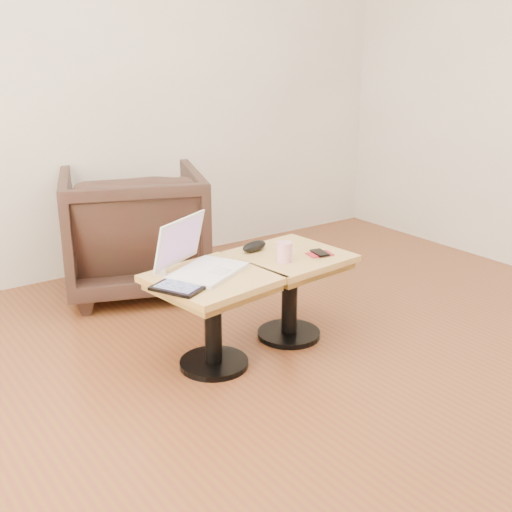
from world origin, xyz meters
TOP-DOWN VIEW (x-y plane):
  - room_shell at (0.00, 0.00)m, footprint 4.52×4.52m
  - side_table_left at (-0.28, 0.59)m, footprint 0.59×0.59m
  - side_table_right at (0.23, 0.64)m, footprint 0.57×0.57m
  - laptop at (-0.30, 0.68)m, footprint 0.47×0.45m
  - tablet at (-0.49, 0.54)m, footprint 0.26×0.28m
  - charging_adapter at (-0.47, 0.75)m, footprint 0.05×0.05m
  - glasses_case at (0.10, 0.79)m, footprint 0.18×0.11m
  - striped_cup at (0.12, 0.56)m, footprint 0.08×0.08m
  - earbuds_tangle at (0.25, 0.69)m, footprint 0.07×0.05m
  - phone_on_sleeve at (0.34, 0.54)m, footprint 0.14×0.12m
  - armchair at (-0.14, 1.77)m, footprint 1.10×1.11m

SIDE VIEW (x-z plane):
  - side_table_left at x=-0.28m, z-range 0.12..0.59m
  - side_table_right at x=0.23m, z-range 0.12..0.59m
  - armchair at x=-0.14m, z-range 0.00..0.79m
  - earbuds_tangle at x=0.25m, z-range 0.47..0.49m
  - phone_on_sleeve at x=0.34m, z-range 0.47..0.49m
  - tablet at x=-0.49m, z-range 0.47..0.49m
  - charging_adapter at x=-0.47m, z-range 0.47..0.50m
  - glasses_case at x=0.10m, z-range 0.47..0.53m
  - striped_cup at x=0.12m, z-range 0.47..0.57m
  - laptop at x=-0.30m, z-range 0.40..0.65m
  - room_shell at x=0.00m, z-range 0.00..2.71m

